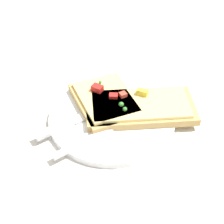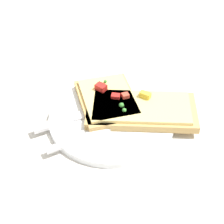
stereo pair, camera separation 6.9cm
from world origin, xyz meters
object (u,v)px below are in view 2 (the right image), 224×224
object	(u,v)px
plate	(112,118)
fork	(112,127)
knife	(77,116)
pizza_slice_main	(141,110)
pizza_slice_corner	(108,100)

from	to	relation	value
plate	fork	bearing A→B (deg)	-153.46
plate	knife	distance (m)	0.07
fork	pizza_slice_main	xyz separation A→B (m)	(0.06, -0.03, 0.01)
plate	knife	world-z (taller)	knife
fork	pizza_slice_corner	distance (m)	0.07
pizza_slice_main	pizza_slice_corner	bearing A→B (deg)	158.91
knife	pizza_slice_corner	world-z (taller)	pizza_slice_corner
pizza_slice_main	pizza_slice_corner	xyz separation A→B (m)	(-0.00, 0.07, 0.00)
plate	fork	size ratio (longest dim) A/B	1.22
pizza_slice_corner	plate	bearing A→B (deg)	-2.45
fork	knife	world-z (taller)	knife
plate	pizza_slice_corner	xyz separation A→B (m)	(0.03, 0.02, 0.02)
plate	pizza_slice_main	world-z (taller)	pizza_slice_main
plate	knife	xyz separation A→B (m)	(-0.03, 0.06, 0.01)
plate	pizza_slice_corner	distance (m)	0.04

